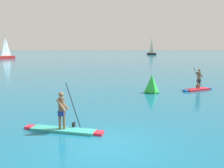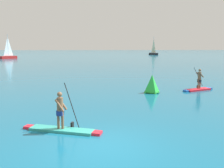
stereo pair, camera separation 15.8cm
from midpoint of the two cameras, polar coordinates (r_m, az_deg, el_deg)
ground at (r=9.27m, az=-1.59°, el=-13.86°), size 440.00×440.00×0.00m
paddleboarder_mid_center at (r=10.85m, az=-10.87°, el=-8.76°), size 3.40×1.49×2.04m
paddleboarder_far_right at (r=21.47m, az=19.14°, el=-0.49°), size 2.77×1.63×1.83m
race_marker_buoy at (r=19.46m, az=9.27°, el=-0.17°), size 1.16×1.16×1.38m
sailboat_left_horizon at (r=76.91m, az=-22.31°, el=6.02°), size 3.97×4.30×6.83m
sailboat_right_horizon at (r=105.60m, az=9.40°, el=7.03°), size 2.57×6.14×7.33m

